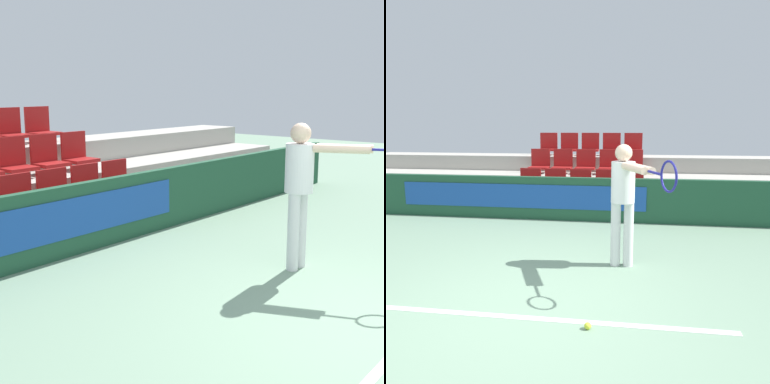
{
  "view_description": "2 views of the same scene",
  "coord_description": "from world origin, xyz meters",
  "views": [
    {
      "loc": [
        -4.18,
        -1.33,
        2.0
      ],
      "look_at": [
        0.33,
        2.37,
        0.85
      ],
      "focal_mm": 50.0,
      "sensor_mm": 36.0,
      "label": 1
    },
    {
      "loc": [
        1.09,
        -3.42,
        1.85
      ],
      "look_at": [
        0.22,
        2.59,
        0.78
      ],
      "focal_mm": 35.0,
      "sensor_mm": 36.0,
      "label": 2
    }
  ],
  "objects": [
    {
      "name": "ground_plane",
      "position": [
        0.0,
        0.0,
        0.0
      ],
      "size": [
        30.0,
        30.0,
        0.0
      ],
      "primitive_type": "plane",
      "color": "gray"
    },
    {
      "name": "bleacher_tier_back",
      "position": [
        0.0,
        6.14,
        0.55
      ],
      "size": [
        11.79,
        0.93,
        1.1
      ],
      "color": "#ADA89E",
      "rests_on": "ground"
    },
    {
      "name": "stadium_chair_4",
      "position": [
        1.11,
        4.4,
        0.6
      ],
      "size": [
        0.46,
        0.39,
        0.57
      ],
      "color": "#333333",
      "rests_on": "bleacher_tier_front"
    },
    {
      "name": "stadium_chair_7",
      "position": [
        0.0,
        5.33,
        0.97
      ],
      "size": [
        0.46,
        0.39,
        0.57
      ],
      "color": "#333333",
      "rests_on": "bleacher_tier_middle"
    },
    {
      "name": "tennis_player",
      "position": [
        1.01,
        1.33,
        1.0
      ],
      "size": [
        0.7,
        1.39,
        1.62
      ],
      "rotation": [
        0.0,
        0.0,
        0.41
      ],
      "color": "silver",
      "rests_on": "ground"
    },
    {
      "name": "stadium_chair_1",
      "position": [
        -0.55,
        4.4,
        0.6
      ],
      "size": [
        0.46,
        0.39,
        0.57
      ],
      "color": "#333333",
      "rests_on": "bleacher_tier_front"
    },
    {
      "name": "bleacher_tier_middle",
      "position": [
        0.0,
        5.21,
        0.37
      ],
      "size": [
        11.79,
        0.93,
        0.73
      ],
      "color": "#ADA89E",
      "rests_on": "ground"
    },
    {
      "name": "stadium_chair_12",
      "position": [
        0.0,
        6.26,
        1.34
      ],
      "size": [
        0.46,
        0.39,
        0.57
      ],
      "color": "#333333",
      "rests_on": "bleacher_tier_back"
    },
    {
      "name": "stadium_chair_8",
      "position": [
        0.55,
        5.33,
        0.97
      ],
      "size": [
        0.46,
        0.39,
        0.57
      ],
      "color": "#333333",
      "rests_on": "bleacher_tier_middle"
    },
    {
      "name": "bleacher_tier_front",
      "position": [
        0.0,
        4.28,
        0.18
      ],
      "size": [
        11.79,
        0.93,
        0.37
      ],
      "color": "#ADA89E",
      "rests_on": "ground"
    },
    {
      "name": "stadium_chair_10",
      "position": [
        -1.11,
        6.26,
        1.34
      ],
      "size": [
        0.46,
        0.39,
        0.57
      ],
      "color": "#333333",
      "rests_on": "bleacher_tier_back"
    },
    {
      "name": "tennis_ball",
      "position": [
        0.72,
        -0.26,
        0.03
      ],
      "size": [
        0.07,
        0.07,
        0.07
      ],
      "color": "#CCDB33",
      "rests_on": "ground"
    },
    {
      "name": "stadium_chair_14",
      "position": [
        1.11,
        6.26,
        1.34
      ],
      "size": [
        0.46,
        0.39,
        0.57
      ],
      "color": "#333333",
      "rests_on": "bleacher_tier_back"
    },
    {
      "name": "stadium_chair_13",
      "position": [
        0.55,
        6.26,
        1.34
      ],
      "size": [
        0.46,
        0.39,
        0.57
      ],
      "color": "#333333",
      "rests_on": "bleacher_tier_back"
    },
    {
      "name": "stadium_chair_3",
      "position": [
        0.55,
        4.4,
        0.6
      ],
      "size": [
        0.46,
        0.39,
        0.57
      ],
      "color": "#333333",
      "rests_on": "bleacher_tier_front"
    },
    {
      "name": "stadium_chair_5",
      "position": [
        -1.11,
        5.33,
        0.97
      ],
      "size": [
        0.46,
        0.39,
        0.57
      ],
      "color": "#333333",
      "rests_on": "bleacher_tier_middle"
    },
    {
      "name": "stadium_chair_0",
      "position": [
        -1.11,
        4.4,
        0.6
      ],
      "size": [
        0.46,
        0.39,
        0.57
      ],
      "color": "#333333",
      "rests_on": "bleacher_tier_front"
    },
    {
      "name": "barrier_wall",
      "position": [
        -0.03,
        3.73,
        0.43
      ],
      "size": [
        12.19,
        0.14,
        0.86
      ],
      "color": "#1E4C33",
      "rests_on": "ground"
    },
    {
      "name": "court_baseline",
      "position": [
        0.0,
        -0.14,
        0.0
      ],
      "size": [
        4.2,
        0.08,
        0.01
      ],
      "color": "white",
      "rests_on": "ground"
    },
    {
      "name": "stadium_chair_11",
      "position": [
        -0.55,
        6.26,
        1.34
      ],
      "size": [
        0.46,
        0.39,
        0.57
      ],
      "color": "#333333",
      "rests_on": "bleacher_tier_back"
    },
    {
      "name": "stadium_chair_9",
      "position": [
        1.11,
        5.33,
        0.97
      ],
      "size": [
        0.46,
        0.39,
        0.57
      ],
      "color": "#333333",
      "rests_on": "bleacher_tier_middle"
    },
    {
      "name": "stadium_chair_6",
      "position": [
        -0.55,
        5.33,
        0.97
      ],
      "size": [
        0.46,
        0.39,
        0.57
      ],
      "color": "#333333",
      "rests_on": "bleacher_tier_middle"
    },
    {
      "name": "stadium_chair_2",
      "position": [
        0.0,
        4.4,
        0.6
      ],
      "size": [
        0.46,
        0.39,
        0.57
      ],
      "color": "#333333",
      "rests_on": "bleacher_tier_front"
    }
  ]
}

